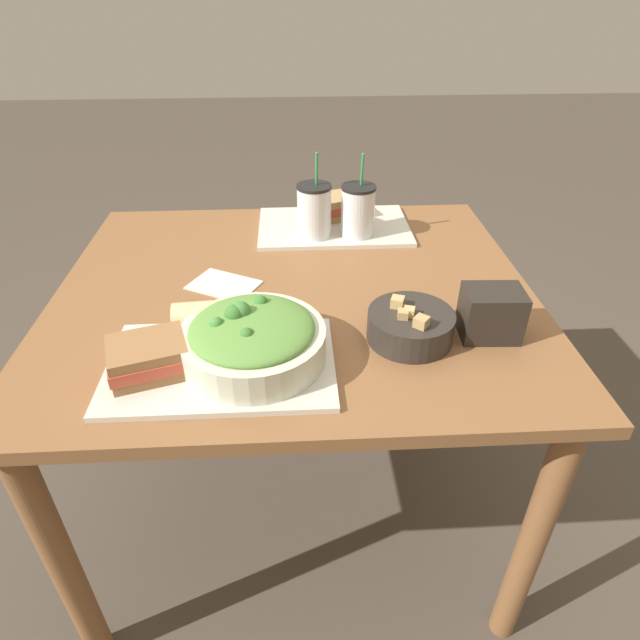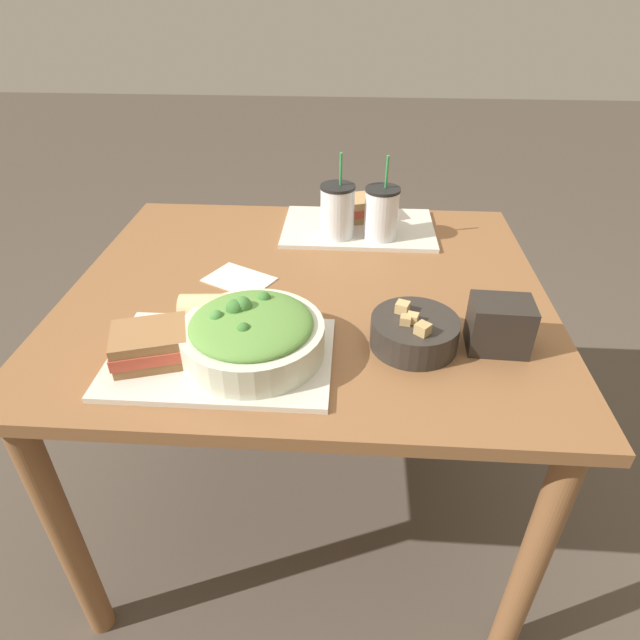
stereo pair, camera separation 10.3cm
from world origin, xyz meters
TOP-DOWN VIEW (x-y plane):
  - ground_plane at (0.00, 0.00)m, footprint 12.00×12.00m
  - dining_table at (0.00, 0.00)m, footprint 1.12×0.99m
  - tray_near at (-0.14, -0.29)m, footprint 0.43×0.28m
  - tray_far at (0.12, 0.33)m, footprint 0.43×0.28m
  - salad_bowl at (-0.08, -0.28)m, footprint 0.28×0.28m
  - soup_bowl at (0.23, -0.22)m, footprint 0.18×0.18m
  - sandwich_near at (-0.27, -0.31)m, footprint 0.17×0.15m
  - baguette_near at (-0.17, -0.20)m, footprint 0.15×0.08m
  - sandwich_far at (0.12, 0.39)m, footprint 0.17×0.14m
  - drink_cup_dark at (0.06, 0.26)m, footprint 0.09×0.09m
  - drink_cup_red at (0.18, 0.26)m, footprint 0.09×0.09m
  - chip_bag at (0.40, -0.22)m, footprint 0.12×0.09m
  - napkin_folded at (-0.17, 0.02)m, footprint 0.19×0.17m

SIDE VIEW (x-z plane):
  - ground_plane at x=0.00m, z-range 0.00..0.00m
  - dining_table at x=0.00m, z-range 0.28..1.04m
  - napkin_folded at x=-0.17m, z-range 0.77..0.77m
  - tray_near at x=-0.14m, z-range 0.77..0.78m
  - tray_far at x=0.12m, z-range 0.77..0.78m
  - soup_bowl at x=0.23m, z-range 0.76..0.84m
  - sandwich_near at x=-0.27m, z-range 0.78..0.84m
  - sandwich_far at x=0.12m, z-range 0.78..0.84m
  - baguette_near at x=-0.17m, z-range 0.78..0.85m
  - chip_bag at x=0.40m, z-range 0.77..0.87m
  - salad_bowl at x=-0.08m, z-range 0.77..0.88m
  - drink_cup_red at x=0.18m, z-range 0.73..0.96m
  - drink_cup_dark at x=0.06m, z-range 0.73..0.96m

